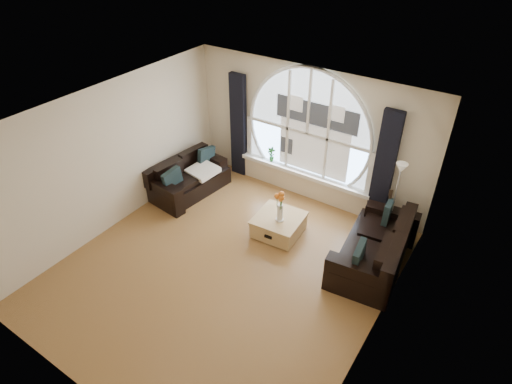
% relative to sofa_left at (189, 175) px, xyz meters
% --- Properties ---
extents(ground, '(5.00, 5.50, 0.01)m').
position_rel_sofa_left_xyz_m(ground, '(2.02, -1.42, -0.40)').
color(ground, brown).
rests_on(ground, ground).
extents(ceiling, '(5.00, 5.50, 0.01)m').
position_rel_sofa_left_xyz_m(ceiling, '(2.02, -1.42, 2.30)').
color(ceiling, silver).
rests_on(ceiling, ground).
extents(wall_back, '(5.00, 0.01, 2.70)m').
position_rel_sofa_left_xyz_m(wall_back, '(2.02, 1.33, 0.95)').
color(wall_back, beige).
rests_on(wall_back, ground).
extents(wall_front, '(5.00, 0.01, 2.70)m').
position_rel_sofa_left_xyz_m(wall_front, '(2.02, -4.17, 0.95)').
color(wall_front, beige).
rests_on(wall_front, ground).
extents(wall_left, '(0.01, 5.50, 2.70)m').
position_rel_sofa_left_xyz_m(wall_left, '(-0.48, -1.42, 0.95)').
color(wall_left, beige).
rests_on(wall_left, ground).
extents(wall_right, '(0.01, 5.50, 2.70)m').
position_rel_sofa_left_xyz_m(wall_right, '(4.52, -1.42, 0.95)').
color(wall_right, beige).
rests_on(wall_right, ground).
extents(attic_slope, '(0.92, 5.50, 0.72)m').
position_rel_sofa_left_xyz_m(attic_slope, '(4.22, -1.42, 1.95)').
color(attic_slope, silver).
rests_on(attic_slope, ground).
extents(arched_window, '(2.60, 0.06, 2.15)m').
position_rel_sofa_left_xyz_m(arched_window, '(2.02, 1.30, 1.23)').
color(arched_window, silver).
rests_on(arched_window, wall_back).
extents(window_sill, '(2.90, 0.22, 0.08)m').
position_rel_sofa_left_xyz_m(window_sill, '(2.02, 1.23, 0.11)').
color(window_sill, white).
rests_on(window_sill, wall_back).
extents(window_frame, '(2.76, 0.08, 2.15)m').
position_rel_sofa_left_xyz_m(window_frame, '(2.02, 1.27, 1.23)').
color(window_frame, white).
rests_on(window_frame, wall_back).
extents(neighbor_house, '(1.70, 0.02, 1.50)m').
position_rel_sofa_left_xyz_m(neighbor_house, '(2.17, 1.29, 1.10)').
color(neighbor_house, silver).
rests_on(neighbor_house, wall_back).
extents(curtain_left, '(0.35, 0.12, 2.30)m').
position_rel_sofa_left_xyz_m(curtain_left, '(0.42, 1.21, 0.75)').
color(curtain_left, black).
rests_on(curtain_left, ground).
extents(curtain_right, '(0.35, 0.12, 2.30)m').
position_rel_sofa_left_xyz_m(curtain_right, '(3.62, 1.21, 0.75)').
color(curtain_right, black).
rests_on(curtain_right, ground).
extents(sofa_left, '(1.02, 1.74, 0.73)m').
position_rel_sofa_left_xyz_m(sofa_left, '(0.00, 0.00, 0.00)').
color(sofa_left, black).
rests_on(sofa_left, ground).
extents(sofa_right, '(1.14, 1.97, 0.83)m').
position_rel_sofa_left_xyz_m(sofa_right, '(4.02, 0.03, 0.00)').
color(sofa_right, black).
rests_on(sofa_right, ground).
extents(coffee_chest, '(0.90, 0.90, 0.41)m').
position_rel_sofa_left_xyz_m(coffee_chest, '(2.27, -0.14, -0.19)').
color(coffee_chest, tan).
rests_on(coffee_chest, ground).
extents(throw_blanket, '(0.63, 0.63, 0.10)m').
position_rel_sofa_left_xyz_m(throw_blanket, '(0.22, 0.18, 0.10)').
color(throw_blanket, silver).
rests_on(throw_blanket, sofa_left).
extents(vase_flowers, '(0.24, 0.24, 0.70)m').
position_rel_sofa_left_xyz_m(vase_flowers, '(2.32, -0.21, 0.36)').
color(vase_flowers, white).
rests_on(vase_flowers, coffee_chest).
extents(floor_lamp, '(0.24, 0.24, 1.60)m').
position_rel_sofa_left_xyz_m(floor_lamp, '(4.00, 0.81, 0.40)').
color(floor_lamp, '#B2B2B2').
rests_on(floor_lamp, ground).
extents(guitar, '(0.42, 0.34, 1.06)m').
position_rel_sofa_left_xyz_m(guitar, '(3.92, 0.90, 0.13)').
color(guitar, brown).
rests_on(guitar, ground).
extents(potted_plant, '(0.18, 0.13, 0.33)m').
position_rel_sofa_left_xyz_m(potted_plant, '(1.24, 1.23, 0.31)').
color(potted_plant, '#1E6023').
rests_on(potted_plant, window_sill).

